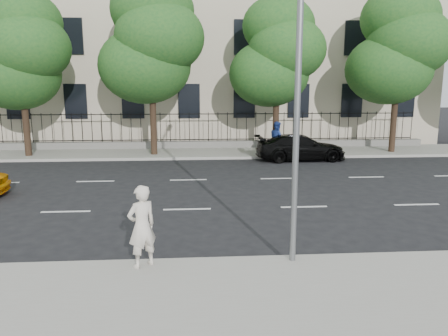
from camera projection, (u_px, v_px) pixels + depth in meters
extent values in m
plane|color=black|center=(186.00, 235.00, 12.24)|extent=(120.00, 120.00, 0.00)
cube|color=gray|center=(183.00, 303.00, 8.31)|extent=(60.00, 4.00, 0.15)
cube|color=gray|center=(189.00, 153.00, 25.93)|extent=(60.00, 4.00, 0.15)
cube|color=beige|center=(188.00, 18.00, 33.01)|extent=(34.00, 12.00, 18.00)
cube|color=slate|center=(190.00, 144.00, 27.54)|extent=(30.00, 0.50, 0.40)
cube|color=black|center=(189.00, 140.00, 27.48)|extent=(28.80, 0.05, 0.05)
cube|color=black|center=(189.00, 114.00, 27.17)|extent=(28.80, 0.05, 0.05)
cylinder|color=slate|center=(298.00, 85.00, 9.36)|extent=(0.14, 0.14, 8.00)
cylinder|color=#382619|center=(27.00, 129.00, 24.22)|extent=(0.36, 0.36, 2.97)
ellipsoid|color=#194D1E|center=(16.00, 74.00, 23.90)|extent=(4.75, 4.75, 3.90)
ellipsoid|color=#194D1E|center=(28.00, 48.00, 23.21)|extent=(4.50, 4.50, 3.70)
ellipsoid|color=#194D1E|center=(22.00, 22.00, 23.50)|extent=(4.25, 4.25, 3.50)
cylinder|color=#382619|center=(153.00, 125.00, 24.67)|extent=(0.36, 0.36, 3.32)
ellipsoid|color=#194D1E|center=(145.00, 66.00, 24.30)|extent=(5.13, 5.13, 4.21)
ellipsoid|color=#194D1E|center=(160.00, 37.00, 23.58)|extent=(4.86, 4.86, 4.00)
ellipsoid|color=#194D1E|center=(152.00, 10.00, 23.86)|extent=(4.59, 4.59, 3.78)
cylinder|color=#382619|center=(276.00, 126.00, 25.18)|extent=(0.36, 0.36, 3.08)
ellipsoid|color=#194D1E|center=(269.00, 74.00, 24.87)|extent=(4.56, 4.56, 3.74)
ellipsoid|color=#194D1E|center=(287.00, 49.00, 24.18)|extent=(4.32, 4.32, 3.55)
ellipsoid|color=#194D1E|center=(278.00, 26.00, 24.49)|extent=(4.08, 4.08, 3.36)
cylinder|color=#382619|center=(393.00, 124.00, 25.65)|extent=(0.36, 0.36, 3.22)
ellipsoid|color=#194D1E|center=(388.00, 69.00, 25.30)|extent=(4.94, 4.94, 4.06)
ellipsoid|color=#194D1E|center=(410.00, 43.00, 24.60)|extent=(4.68, 4.68, 3.85)
ellipsoid|color=#194D1E|center=(400.00, 18.00, 24.88)|extent=(4.42, 4.42, 3.64)
imported|color=black|center=(301.00, 147.00, 23.78)|extent=(4.94, 2.18, 1.41)
imported|color=beige|center=(142.00, 226.00, 9.62)|extent=(0.81, 0.76, 1.87)
imported|color=navy|center=(277.00, 138.00, 24.50)|extent=(0.91, 1.07, 1.90)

